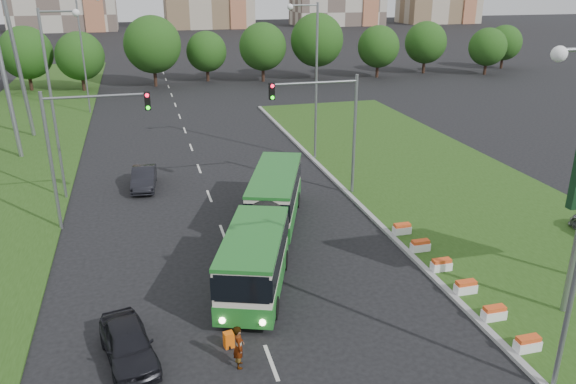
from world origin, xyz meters
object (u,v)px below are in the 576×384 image
object	(u,v)px
car_left_near	(128,344)
pedestrian	(239,347)
articulated_bus	(262,221)
traffic_mast_median	(331,117)
shopping_trolley	(229,340)
car_left_far	(144,178)
traffic_mast_left	(79,138)

from	to	relation	value
car_left_near	pedestrian	distance (m)	4.23
articulated_bus	pedestrian	world-z (taller)	articulated_bus
traffic_mast_median	pedestrian	world-z (taller)	traffic_mast_median
articulated_bus	car_left_near	size ratio (longest dim) A/B	3.74
shopping_trolley	car_left_far	bearing A→B (deg)	86.90
traffic_mast_median	traffic_mast_left	world-z (taller)	same
traffic_mast_left	pedestrian	bearing A→B (deg)	-67.46
traffic_mast_left	articulated_bus	xyz separation A→B (m)	(9.14, -5.55, -3.74)
articulated_bus	pedestrian	distance (m)	9.82
traffic_mast_left	car_left_far	xyz separation A→B (m)	(3.25, 5.77, -4.63)
traffic_mast_median	car_left_far	distance (m)	13.64
shopping_trolley	pedestrian	bearing A→B (deg)	-92.71
traffic_mast_left	articulated_bus	distance (m)	11.33
traffic_mast_left	articulated_bus	size ratio (longest dim) A/B	0.50
traffic_mast_median	articulated_bus	distance (m)	9.65
car_left_far	traffic_mast_left	bearing A→B (deg)	-114.55
pedestrian	shopping_trolley	distance (m)	1.39
traffic_mast_left	car_left_near	xyz separation A→B (m)	(2.20, -13.44, -4.62)
traffic_mast_left	car_left_near	world-z (taller)	traffic_mast_left
traffic_mast_median	traffic_mast_left	size ratio (longest dim) A/B	1.00
traffic_mast_median	shopping_trolley	xyz separation A→B (m)	(-9.17, -14.62, -5.03)
traffic_mast_left	shopping_trolley	xyz separation A→B (m)	(5.99, -13.62, -5.03)
pedestrian	car_left_far	bearing A→B (deg)	15.08
traffic_mast_median	traffic_mast_left	xyz separation A→B (m)	(-15.16, -1.00, 0.00)
articulated_bus	traffic_mast_left	bearing A→B (deg)	168.86
car_left_near	traffic_mast_median	bearing A→B (deg)	36.38
articulated_bus	shopping_trolley	size ratio (longest dim) A/B	24.43
traffic_mast_left	articulated_bus	world-z (taller)	traffic_mast_left
traffic_mast_median	car_left_far	world-z (taller)	traffic_mast_median
pedestrian	shopping_trolley	xyz separation A→B (m)	(-0.19, 1.26, -0.54)
car_left_near	pedestrian	size ratio (longest dim) A/B	2.46
traffic_mast_median	car_left_near	xyz separation A→B (m)	(-12.96, -14.44, -4.62)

